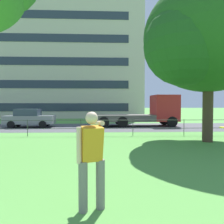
{
  "coord_description": "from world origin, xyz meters",
  "views": [
    {
      "loc": [
        1.32,
        1.32,
        1.85
      ],
      "look_at": [
        1.68,
        9.61,
        1.59
      ],
      "focal_mm": 34.28,
      "sensor_mm": 36.0,
      "label": 1
    }
  ],
  "objects_px": {
    "flatbed_truck_left": "(148,112)",
    "apartment_building_background": "(50,56)",
    "tree_small_lawn": "(206,39)",
    "car_grey_far_left": "(29,118)",
    "person_thrower": "(91,157)"
  },
  "relations": [
    {
      "from": "flatbed_truck_left",
      "to": "apartment_building_background",
      "type": "xyz_separation_m",
      "value": [
        -12.4,
        16.04,
        8.44
      ]
    },
    {
      "from": "tree_small_lawn",
      "to": "flatbed_truck_left",
      "type": "xyz_separation_m",
      "value": [
        -1.15,
        8.18,
        -3.98
      ]
    },
    {
      "from": "tree_small_lawn",
      "to": "car_grey_far_left",
      "type": "bearing_deg",
      "value": 146.17
    },
    {
      "from": "tree_small_lawn",
      "to": "person_thrower",
      "type": "distance_m",
      "value": 9.73
    },
    {
      "from": "person_thrower",
      "to": "apartment_building_background",
      "type": "xyz_separation_m",
      "value": [
        -8.15,
        31.11,
        8.72
      ]
    },
    {
      "from": "tree_small_lawn",
      "to": "person_thrower",
      "type": "relative_size",
      "value": 4.62
    },
    {
      "from": "tree_small_lawn",
      "to": "flatbed_truck_left",
      "type": "relative_size",
      "value": 1.09
    },
    {
      "from": "car_grey_far_left",
      "to": "apartment_building_background",
      "type": "bearing_deg",
      "value": 97.5
    },
    {
      "from": "tree_small_lawn",
      "to": "car_grey_far_left",
      "type": "height_order",
      "value": "tree_small_lawn"
    },
    {
      "from": "tree_small_lawn",
      "to": "apartment_building_background",
      "type": "height_order",
      "value": "apartment_building_background"
    },
    {
      "from": "car_grey_far_left",
      "to": "apartment_building_background",
      "type": "xyz_separation_m",
      "value": [
        -2.18,
        16.6,
        8.88
      ]
    },
    {
      "from": "tree_small_lawn",
      "to": "apartment_building_background",
      "type": "xyz_separation_m",
      "value": [
        -13.55,
        24.22,
        4.46
      ]
    },
    {
      "from": "person_thrower",
      "to": "car_grey_far_left",
      "type": "relative_size",
      "value": 0.43
    },
    {
      "from": "car_grey_far_left",
      "to": "tree_small_lawn",
      "type": "bearing_deg",
      "value": -33.83
    },
    {
      "from": "person_thrower",
      "to": "tree_small_lawn",
      "type": "bearing_deg",
      "value": 51.96
    }
  ]
}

